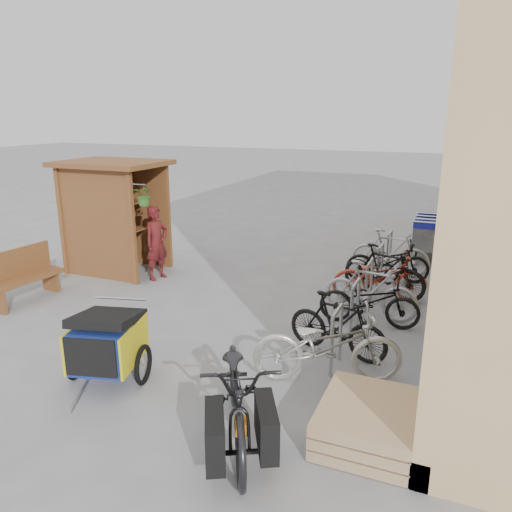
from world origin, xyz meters
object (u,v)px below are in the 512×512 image
at_px(person_kiosk, 157,243).
at_px(bike_1, 337,325).
at_px(kiosk, 111,201).
at_px(child_trailer, 107,341).
at_px(bike_0, 327,345).
at_px(bike_7, 390,253).
at_px(shopping_carts, 428,231).
at_px(bike_3, 370,290).
at_px(pallet_stack, 368,422).
at_px(cargo_bike, 238,394).
at_px(bike_4, 380,277).
at_px(bike_6, 388,261).
at_px(bench, 21,275).
at_px(bike_2, 369,300).
at_px(bike_5, 384,271).

height_order(person_kiosk, bike_1, person_kiosk).
bearing_deg(kiosk, child_trailer, -53.17).
distance_m(bike_0, bike_7, 4.83).
distance_m(shopping_carts, bike_3, 4.38).
xyz_separation_m(pallet_stack, bike_0, (-0.72, 1.02, 0.29)).
bearing_deg(person_kiosk, cargo_bike, -123.49).
xyz_separation_m(bike_0, bike_4, (0.14, 3.22, -0.05)).
bearing_deg(bike_6, person_kiosk, 96.24).
height_order(bench, person_kiosk, person_kiosk).
bearing_deg(person_kiosk, bike_1, -99.52).
xyz_separation_m(bike_1, bike_4, (0.20, 2.45, -0.01)).
xyz_separation_m(bench, bike_0, (5.95, -0.64, 0.01)).
bearing_deg(cargo_bike, bike_4, 53.82).
xyz_separation_m(cargo_bike, bike_2, (0.72, 3.56, -0.13)).
bearing_deg(shopping_carts, bike_2, -96.72).
relative_size(shopping_carts, cargo_bike, 0.89).
distance_m(bike_0, bike_3, 2.34).
height_order(bike_3, bike_7, bike_7).
bearing_deg(pallet_stack, cargo_bike, -157.04).
xyz_separation_m(bike_0, bike_2, (0.17, 2.00, -0.08)).
xyz_separation_m(bike_4, bike_6, (-0.02, 1.13, -0.01)).
height_order(cargo_bike, bike_0, cargo_bike).
bearing_deg(bike_0, bench, 63.97).
distance_m(bench, person_kiosk, 2.63).
height_order(pallet_stack, bike_5, bike_5).
distance_m(person_kiosk, bike_1, 4.73).
xyz_separation_m(bench, bike_1, (5.90, 0.13, -0.04)).
relative_size(bike_1, bike_2, 0.94).
bearing_deg(cargo_bike, bike_0, 42.71).
xyz_separation_m(shopping_carts, bike_0, (-0.72, -6.68, -0.11)).
bearing_deg(kiosk, shopping_carts, 31.41).
bearing_deg(bike_1, pallet_stack, -143.74).
height_order(bike_0, bike_6, bike_0).
xyz_separation_m(bike_4, bike_5, (0.04, 0.24, 0.04)).
xyz_separation_m(cargo_bike, bike_7, (0.64, 6.40, -0.05)).
height_order(person_kiosk, bike_5, person_kiosk).
xyz_separation_m(bike_1, bike_5, (0.23, 2.69, 0.04)).
bearing_deg(person_kiosk, kiosk, 98.34).
relative_size(bike_0, bike_2, 1.18).
distance_m(child_trailer, bike_3, 4.38).
bearing_deg(child_trailer, bike_3, 36.44).
distance_m(pallet_stack, bike_5, 4.53).
relative_size(bench, bike_2, 0.97).
height_order(bike_2, bike_6, bike_6).
xyz_separation_m(bike_0, bike_7, (0.10, 4.83, -0.01)).
relative_size(pallet_stack, shopping_carts, 0.61).
relative_size(cargo_bike, bike_6, 1.33).
relative_size(child_trailer, bike_6, 1.03).
distance_m(child_trailer, bike_1, 3.16).
height_order(bike_2, bike_7, bike_7).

